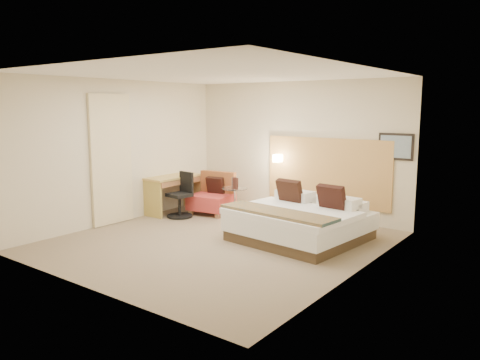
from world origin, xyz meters
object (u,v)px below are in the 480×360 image
Objects in this scene: bed at (301,221)px; lounge_chair at (213,197)px; desk at (174,184)px; desk_chair at (181,199)px; side_table at (235,201)px.

bed is 2.51m from lounge_chair.
lounge_chair is 0.72× the size of desk.
desk_chair is at bearing -179.64° from bed.
side_table is (0.54, 0.04, -0.02)m from lounge_chair.
desk is at bearing 176.42° from bed.
lounge_chair is 1.01× the size of desk_chair.
lounge_chair is at bearing -175.99° from side_table.
lounge_chair is 1.39× the size of side_table.
lounge_chair is at bearing 165.68° from bed.
bed reaches higher than side_table.
lounge_chair reaches higher than side_table.
side_table is 0.52× the size of desk.
desk_chair reaches higher than side_table.
desk_chair reaches higher than lounge_chair.
bed is at bearing 0.36° from desk_chair.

